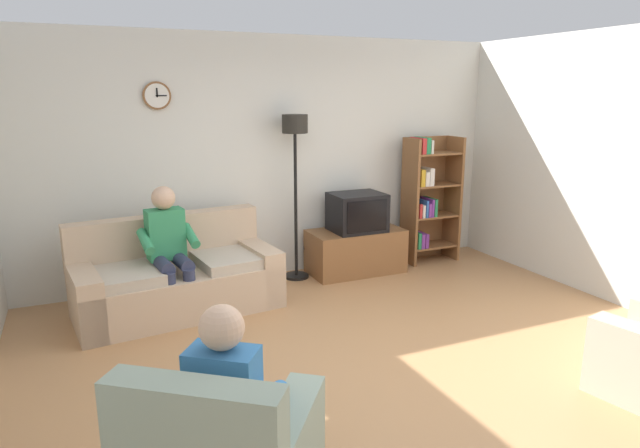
% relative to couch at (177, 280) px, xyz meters
% --- Properties ---
extents(ground_plane, '(12.00, 12.00, 0.00)m').
position_rel_couch_xyz_m(ground_plane, '(1.26, -1.90, -0.31)').
color(ground_plane, '#B27F51').
extents(back_wall_assembly, '(6.20, 0.17, 2.70)m').
position_rel_couch_xyz_m(back_wall_assembly, '(1.26, 0.76, 1.04)').
color(back_wall_assembly, silver).
rests_on(back_wall_assembly, ground_plane).
extents(couch, '(1.99, 1.09, 0.90)m').
position_rel_couch_xyz_m(couch, '(0.00, 0.00, 0.00)').
color(couch, tan).
rests_on(couch, ground_plane).
extents(tv_stand, '(1.10, 0.56, 0.51)m').
position_rel_couch_xyz_m(tv_stand, '(2.14, 0.35, -0.06)').
color(tv_stand, brown).
rests_on(tv_stand, ground_plane).
extents(tv, '(0.60, 0.49, 0.44)m').
position_rel_couch_xyz_m(tv, '(2.14, 0.32, 0.42)').
color(tv, black).
rests_on(tv, tv_stand).
extents(bookshelf, '(0.68, 0.36, 1.56)m').
position_rel_couch_xyz_m(bookshelf, '(3.17, 0.42, 0.49)').
color(bookshelf, brown).
rests_on(bookshelf, ground_plane).
extents(floor_lamp, '(0.28, 0.28, 1.85)m').
position_rel_couch_xyz_m(floor_lamp, '(1.42, 0.45, 1.14)').
color(floor_lamp, black).
rests_on(floor_lamp, ground_plane).
extents(person_on_couch, '(0.55, 0.57, 1.24)m').
position_rel_couch_xyz_m(person_on_couch, '(-0.07, -0.11, 0.39)').
color(person_on_couch, '#338C59').
rests_on(person_on_couch, ground_plane).
extents(person_in_left_armchair, '(0.62, 0.64, 1.12)m').
position_rel_couch_xyz_m(person_in_left_armchair, '(-0.19, -2.76, 0.29)').
color(person_in_left_armchair, '#3372B2').
rests_on(person_in_left_armchair, ground_plane).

